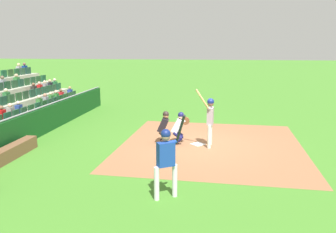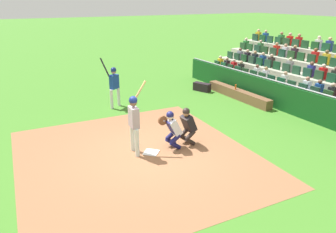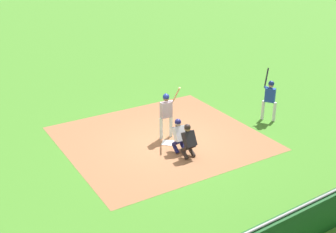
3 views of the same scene
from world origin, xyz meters
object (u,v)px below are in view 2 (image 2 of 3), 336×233
equipment_duffel_bag (202,87)px  dugout_bench (238,94)px  batter_at_plate (134,118)px  catcher_crouching (172,127)px  on_deck_batter (114,83)px  home_plate_umpire (188,124)px  water_bottle_on_bench (236,87)px  home_plate_marker (151,152)px

equipment_duffel_bag → dugout_bench: bearing=178.9°
batter_at_plate → catcher_crouching: batter_at_plate is taller
batter_at_plate → catcher_crouching: (-0.23, -1.18, -0.44)m
dugout_bench → on_deck_batter: 5.89m
batter_at_plate → home_plate_umpire: size_ratio=1.71×
batter_at_plate → catcher_crouching: size_ratio=1.73×
equipment_duffel_bag → water_bottle_on_bench: bearing=177.3°
home_plate_umpire → water_bottle_on_bench: 5.77m
home_plate_umpire → dugout_bench: size_ratio=0.32×
dugout_bench → water_bottle_on_bench: water_bottle_on_bench is taller
water_bottle_on_bench → batter_at_plate: bearing=115.2°
batter_at_plate → catcher_crouching: 1.28m
catcher_crouching → dugout_bench: size_ratio=0.31×
home_plate_marker → catcher_crouching: size_ratio=0.35×
home_plate_umpire → dugout_bench: (3.19, -4.84, -0.48)m
catcher_crouching → equipment_duffel_bag: 6.95m
water_bottle_on_bench → on_deck_batter: size_ratio=0.11×
water_bottle_on_bench → equipment_duffel_bag: 1.99m
home_plate_umpire → dugout_bench: bearing=-56.6°
home_plate_marker → catcher_crouching: catcher_crouching is taller
home_plate_marker → water_bottle_on_bench: 6.92m
batter_at_plate → on_deck_batter: bearing=-12.2°
home_plate_umpire → equipment_duffel_bag: home_plate_umpire is taller
catcher_crouching → water_bottle_on_bench: (3.29, -5.32, -0.15)m
on_deck_batter → batter_at_plate: bearing=167.8°
home_plate_marker → home_plate_umpire: size_ratio=0.34×
equipment_duffel_bag → on_deck_batter: bearing=71.5°
catcher_crouching → water_bottle_on_bench: size_ratio=5.19×
catcher_crouching → on_deck_batter: (4.79, 0.19, 0.39)m
on_deck_batter → water_bottle_on_bench: bearing=-105.2°
home_plate_marker → batter_at_plate: batter_at_plate is taller
water_bottle_on_bench → home_plate_umpire: bearing=124.7°
water_bottle_on_bench → equipment_duffel_bag: (1.84, 0.66, -0.35)m
water_bottle_on_bench → on_deck_batter: (1.50, 5.51, 0.54)m
home_plate_marker → home_plate_umpire: 1.48m
home_plate_marker → dugout_bench: (3.20, -6.15, 0.20)m
dugout_bench → catcher_crouching: bearing=120.5°
dugout_bench → on_deck_batter: on_deck_batter is taller
batter_at_plate → on_deck_batter: 4.67m
catcher_crouching → on_deck_batter: on_deck_batter is taller
equipment_duffel_bag → home_plate_umpire: bearing=119.0°
dugout_bench → equipment_duffel_bag: size_ratio=4.52×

